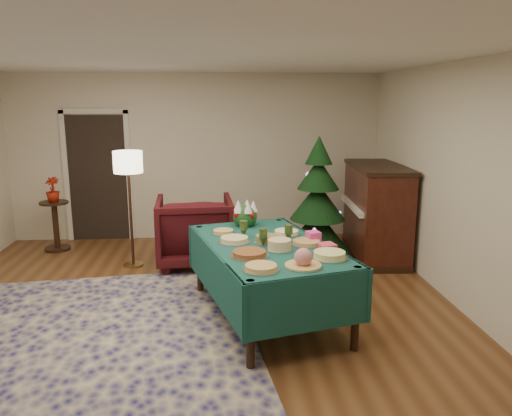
{
  "coord_description": "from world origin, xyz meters",
  "views": [
    {
      "loc": [
        0.36,
        -4.72,
        2.28
      ],
      "look_at": [
        0.79,
        1.0,
        1.03
      ],
      "focal_mm": 35.0,
      "sensor_mm": 36.0,
      "label": 1
    }
  ],
  "objects": [
    {
      "name": "room_shell",
      "position": [
        0.0,
        0.0,
        1.35
      ],
      "size": [
        7.0,
        7.0,
        7.0
      ],
      "color": "#593319",
      "rests_on": "ground"
    },
    {
      "name": "doorway",
      "position": [
        -1.6,
        3.48,
        1.1
      ],
      "size": [
        1.08,
        0.04,
        2.16
      ],
      "color": "black",
      "rests_on": "ground"
    },
    {
      "name": "rug",
      "position": [
        -0.9,
        -0.52,
        0.01
      ],
      "size": [
        3.68,
        4.56,
        0.02
      ],
      "primitive_type": "cube",
      "rotation": [
        0.0,
        0.0,
        0.12
      ],
      "color": "#181654",
      "rests_on": "ground"
    },
    {
      "name": "buffet_table",
      "position": [
        0.86,
        0.23,
        0.65
      ],
      "size": [
        1.72,
        2.33,
        0.81
      ],
      "color": "black",
      "rests_on": "ground"
    },
    {
      "name": "platter_0",
      "position": [
        0.72,
        -0.57,
        0.84
      ],
      "size": [
        0.33,
        0.33,
        0.05
      ],
      "color": "silver",
      "rests_on": "buffet_table"
    },
    {
      "name": "platter_1",
      "position": [
        1.1,
        -0.52,
        0.88
      ],
      "size": [
        0.34,
        0.34,
        0.18
      ],
      "color": "silver",
      "rests_on": "buffet_table"
    },
    {
      "name": "platter_2",
      "position": [
        1.39,
        -0.28,
        0.84
      ],
      "size": [
        0.35,
        0.35,
        0.07
      ],
      "color": "silver",
      "rests_on": "buffet_table"
    },
    {
      "name": "platter_3",
      "position": [
        0.64,
        -0.17,
        0.84
      ],
      "size": [
        0.37,
        0.37,
        0.06
      ],
      "color": "silver",
      "rests_on": "buffet_table"
    },
    {
      "name": "platter_4",
      "position": [
        0.95,
        0.01,
        0.87
      ],
      "size": [
        0.28,
        0.28,
        0.11
      ],
      "color": "silver",
      "rests_on": "buffet_table"
    },
    {
      "name": "platter_5",
      "position": [
        1.25,
        0.18,
        0.83
      ],
      "size": [
        0.33,
        0.33,
        0.05
      ],
      "color": "silver",
      "rests_on": "buffet_table"
    },
    {
      "name": "platter_6",
      "position": [
        0.52,
        0.32,
        0.84
      ],
      "size": [
        0.34,
        0.34,
        0.06
      ],
      "color": "silver",
      "rests_on": "buffet_table"
    },
    {
      "name": "platter_7",
      "position": [
        0.85,
        0.29,
        0.85
      ],
      "size": [
        0.28,
        0.28,
        0.08
      ],
      "color": "silver",
      "rests_on": "buffet_table"
    },
    {
      "name": "platter_8",
      "position": [
        1.1,
        0.6,
        0.83
      ],
      "size": [
        0.31,
        0.31,
        0.05
      ],
      "color": "silver",
      "rests_on": "buffet_table"
    },
    {
      "name": "platter_9",
      "position": [
        0.4,
        0.67,
        0.83
      ],
      "size": [
        0.26,
        0.26,
        0.05
      ],
      "color": "silver",
      "rests_on": "buffet_table"
    },
    {
      "name": "goblet_0",
      "position": [
        0.62,
        0.5,
        0.91
      ],
      "size": [
        0.09,
        0.09,
        0.19
      ],
      "color": "#2D471E",
      "rests_on": "buffet_table"
    },
    {
      "name": "goblet_1",
      "position": [
        1.08,
        0.28,
        0.91
      ],
      "size": [
        0.09,
        0.09,
        0.19
      ],
      "color": "#2D471E",
      "rests_on": "buffet_table"
    },
    {
      "name": "goblet_2",
      "position": [
        0.8,
        0.16,
        0.91
      ],
      "size": [
        0.09,
        0.09,
        0.19
      ],
      "color": "#2D471E",
      "rests_on": "buffet_table"
    },
    {
      "name": "napkin_stack",
      "position": [
        1.44,
        0.05,
        0.83
      ],
      "size": [
        0.2,
        0.2,
        0.04
      ],
      "primitive_type": "cube",
      "rotation": [
        0.0,
        0.0,
        0.26
      ],
      "color": "#E74063",
      "rests_on": "buffet_table"
    },
    {
      "name": "gift_box",
      "position": [
        1.35,
        0.29,
        0.87
      ],
      "size": [
        0.16,
        0.16,
        0.11
      ],
      "primitive_type": "cube",
      "rotation": [
        0.0,
        0.0,
        0.26
      ],
      "color": "#EB41A0",
      "rests_on": "buffet_table"
    },
    {
      "name": "centerpiece",
      "position": [
        0.67,
        1.02,
        0.95
      ],
      "size": [
        0.29,
        0.29,
        0.34
      ],
      "color": "#1E4C1E",
      "rests_on": "buffet_table"
    },
    {
      "name": "armchair",
      "position": [
        0.02,
        2.07,
        0.53
      ],
      "size": [
        1.09,
        1.02,
        1.06
      ],
      "primitive_type": "imported",
      "rotation": [
        0.0,
        0.0,
        3.2
      ],
      "color": "#3D0D11",
      "rests_on": "ground"
    },
    {
      "name": "floor_lamp",
      "position": [
        -0.85,
        2.05,
        1.36
      ],
      "size": [
        0.39,
        0.39,
        1.61
      ],
      "color": "#A57F3F",
      "rests_on": "ground"
    },
    {
      "name": "side_table",
      "position": [
        -2.15,
        2.9,
        0.37
      ],
      "size": [
        0.43,
        0.43,
        0.76
      ],
      "color": "black",
      "rests_on": "ground"
    },
    {
      "name": "potted_plant",
      "position": [
        -2.15,
        2.9,
        0.87
      ],
      "size": [
        0.21,
        0.37,
        0.21
      ],
      "primitive_type": "imported",
      "color": "#9E1C0B",
      "rests_on": "side_table"
    },
    {
      "name": "christmas_tree",
      "position": [
        1.78,
        2.25,
        0.8
      ],
      "size": [
        1.14,
        1.14,
        1.78
      ],
      "color": "black",
      "rests_on": "ground"
    },
    {
      "name": "piano",
      "position": [
        2.65,
        2.23,
        0.67
      ],
      "size": [
        0.83,
        1.62,
        1.36
      ],
      "color": "black",
      "rests_on": "ground"
    }
  ]
}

